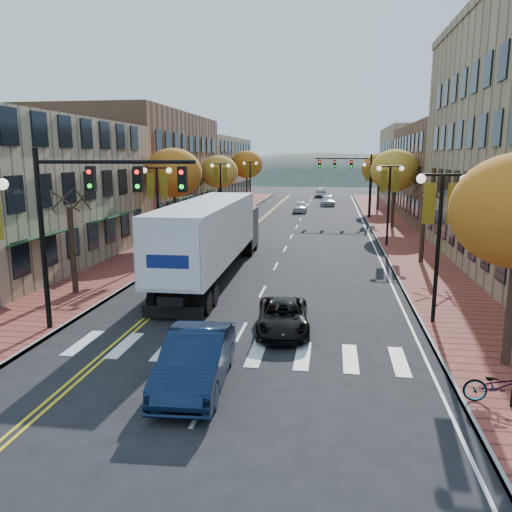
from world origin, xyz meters
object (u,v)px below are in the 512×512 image
at_px(black_suv, 283,317).
at_px(bicycle, 500,386).
at_px(semi_truck, 214,232).
at_px(navy_sedan, 196,359).

distance_m(black_suv, bicycle, 8.18).
relative_size(semi_truck, navy_sedan, 3.52).
bearing_deg(semi_truck, black_suv, -62.10).
height_order(semi_truck, black_suv, semi_truck).
distance_m(semi_truck, navy_sedan, 14.01).
bearing_deg(navy_sedan, black_suv, 63.87).
xyz_separation_m(navy_sedan, bicycle, (8.43, -0.13, -0.18)).
bearing_deg(bicycle, black_suv, 52.59).
height_order(black_suv, bicycle, black_suv).
xyz_separation_m(semi_truck, bicycle, (11.10, -13.77, -1.90)).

